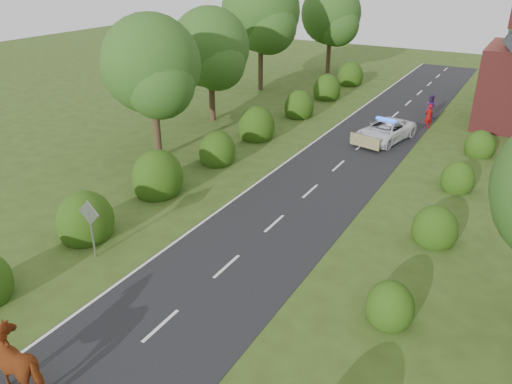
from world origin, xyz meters
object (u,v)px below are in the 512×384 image
Objects in this scene: cow at (25,364)px; pedestrian_purple at (430,106)px; police_van at (385,131)px; pedestrian_red at (429,116)px; road_sign at (90,221)px.

cow is 32.58m from pedestrian_purple.
police_van is at bearing 86.85° from pedestrian_purple.
police_van is 7.07m from pedestrian_purple.
cow is 29.95m from pedestrian_red.
pedestrian_red is at bearing 167.64° from cow.
pedestrian_purple is at bearing -125.06° from pedestrian_red.
pedestrian_purple is at bearing 169.14° from cow.
police_van is 3.09× the size of pedestrian_purple.
pedestrian_red is (7.87, 23.84, -0.78)m from road_sign.
pedestrian_purple is at bearing 74.41° from road_sign.
pedestrian_red reaches higher than police_van.
road_sign is at bearing -153.21° from cow.
cow reaches higher than police_van.
pedestrian_purple is (1.39, 6.93, 0.18)m from police_van.
road_sign is 0.47× the size of police_van.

